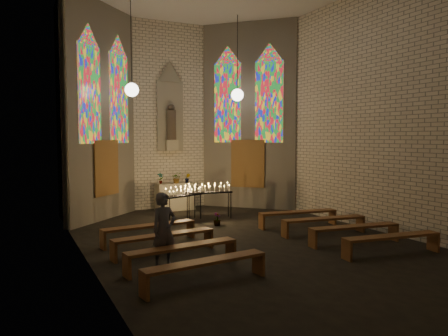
{
  "coord_description": "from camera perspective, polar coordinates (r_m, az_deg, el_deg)",
  "views": [
    {
      "loc": [
        -5.42,
        -9.78,
        2.68
      ],
      "look_at": [
        0.1,
        1.51,
        1.81
      ],
      "focal_mm": 35.0,
      "sensor_mm": 36.0,
      "label": 1
    }
  ],
  "objects": [
    {
      "name": "flower_vase_center",
      "position": [
        16.17,
        -6.2,
        -1.28
      ],
      "size": [
        0.42,
        0.39,
        0.41
      ],
      "primitive_type": "imported",
      "rotation": [
        0.0,
        0.0,
        -0.2
      ],
      "color": "#4C723F",
      "rests_on": "altar"
    },
    {
      "name": "flower_vase_right",
      "position": [
        16.32,
        -4.8,
        -1.32
      ],
      "size": [
        0.24,
        0.22,
        0.35
      ],
      "primitive_type": "imported",
      "rotation": [
        0.0,
        0.0,
        -0.42
      ],
      "color": "#4C723F",
      "rests_on": "altar"
    },
    {
      "name": "room",
      "position": [
        14.26,
        -3.7,
        8.14
      ],
      "size": [
        8.22,
        12.43,
        7.0
      ],
      "color": "beige",
      "rests_on": "ground"
    },
    {
      "name": "pew_left_1",
      "position": [
        10.26,
        -7.84,
        -9.0
      ],
      "size": [
        2.48,
        0.64,
        0.47
      ],
      "rotation": [
        0.0,
        0.0,
        0.12
      ],
      "color": "brown",
      "rests_on": "ground"
    },
    {
      "name": "pew_right_0",
      "position": [
        13.4,
        9.67,
        -5.94
      ],
      "size": [
        2.48,
        0.64,
        0.47
      ],
      "rotation": [
        0.0,
        0.0,
        -0.12
      ],
      "color": "brown",
      "rests_on": "ground"
    },
    {
      "name": "altar",
      "position": [
        16.31,
        -6.43,
        -3.72
      ],
      "size": [
        1.4,
        0.6,
        1.0
      ],
      "primitive_type": "cube",
      "color": "#BDB69A",
      "rests_on": "ground"
    },
    {
      "name": "pew_left_3",
      "position": [
        8.09,
        -2.37,
        -12.53
      ],
      "size": [
        2.48,
        0.64,
        0.47
      ],
      "rotation": [
        0.0,
        0.0,
        0.12
      ],
      "color": "brown",
      "rests_on": "ground"
    },
    {
      "name": "floor",
      "position": [
        11.5,
        2.89,
        -9.51
      ],
      "size": [
        12.0,
        12.0,
        0.0
      ],
      "primitive_type": "plane",
      "color": "black",
      "rests_on": "ground"
    },
    {
      "name": "pew_right_1",
      "position": [
        12.46,
        12.91,
        -6.74
      ],
      "size": [
        2.48,
        0.64,
        0.47
      ],
      "rotation": [
        0.0,
        0.0,
        -0.12
      ],
      "color": "brown",
      "rests_on": "ground"
    },
    {
      "name": "votive_stand_left",
      "position": [
        14.01,
        -5.42,
        -3.27
      ],
      "size": [
        1.47,
        0.88,
        1.07
      ],
      "rotation": [
        0.0,
        0.0,
        0.4
      ],
      "color": "black",
      "rests_on": "ground"
    },
    {
      "name": "pew_left_0",
      "position": [
        11.38,
        -9.75,
        -7.72
      ],
      "size": [
        2.48,
        0.64,
        0.47
      ],
      "rotation": [
        0.0,
        0.0,
        0.12
      ],
      "color": "brown",
      "rests_on": "ground"
    },
    {
      "name": "visitor",
      "position": [
        9.21,
        -7.85,
        -7.99
      ],
      "size": [
        0.65,
        0.51,
        1.55
      ],
      "primitive_type": "imported",
      "rotation": [
        0.0,
        0.0,
        0.27
      ],
      "color": "#4B4B55",
      "rests_on": "ground"
    },
    {
      "name": "votive_stand_right",
      "position": [
        14.46,
        -1.95,
        -2.87
      ],
      "size": [
        1.55,
        0.6,
        1.11
      ],
      "rotation": [
        0.0,
        0.0,
        -0.16
      ],
      "color": "black",
      "rests_on": "ground"
    },
    {
      "name": "flower_vase_left",
      "position": [
        16.06,
        -8.3,
        -1.35
      ],
      "size": [
        0.22,
        0.15,
        0.4
      ],
      "primitive_type": "imported",
      "rotation": [
        0.0,
        0.0,
        0.04
      ],
      "color": "#4C723F",
      "rests_on": "altar"
    },
    {
      "name": "aisle_flower_pot",
      "position": [
        13.38,
        -0.91,
        -6.7
      ],
      "size": [
        0.29,
        0.29,
        0.4
      ],
      "primitive_type": "imported",
      "rotation": [
        0.0,
        0.0,
        0.4
      ],
      "color": "#4C723F",
      "rests_on": "ground"
    },
    {
      "name": "pew_right_3",
      "position": [
        10.75,
        21.07,
        -8.63
      ],
      "size": [
        2.48,
        0.64,
        0.47
      ],
      "rotation": [
        0.0,
        0.0,
        -0.12
      ],
      "color": "brown",
      "rests_on": "ground"
    },
    {
      "name": "pew_right_2",
      "position": [
        11.58,
        16.68,
        -7.64
      ],
      "size": [
        2.48,
        0.64,
        0.47
      ],
      "rotation": [
        0.0,
        0.0,
        -0.12
      ],
      "color": "brown",
      "rests_on": "ground"
    },
    {
      "name": "pew_left_2",
      "position": [
        9.16,
        -5.45,
        -10.56
      ],
      "size": [
        2.48,
        0.64,
        0.47
      ],
      "rotation": [
        0.0,
        0.0,
        0.12
      ],
      "color": "brown",
      "rests_on": "ground"
    }
  ]
}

